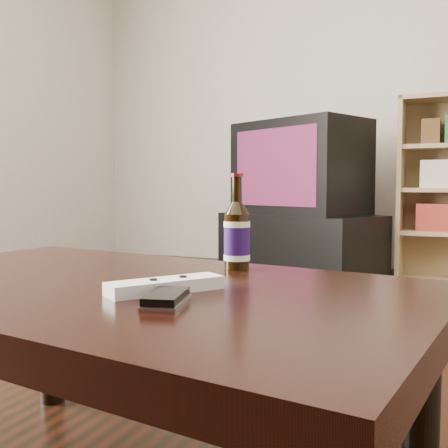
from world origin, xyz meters
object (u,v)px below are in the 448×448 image
at_px(beer_bottle, 237,236).
at_px(tv, 300,168).
at_px(phone, 166,299).
at_px(remote, 165,286).
at_px(coffee_table, 118,311).
at_px(tv_stand, 300,245).

bearing_deg(beer_bottle, tv, 102.18).
bearing_deg(phone, beer_bottle, 79.95).
relative_size(phone, remote, 0.59).
bearing_deg(tv, remote, -54.87).
relative_size(coffee_table, phone, 10.69).
distance_m(tv, coffee_table, 2.68).
distance_m(tv, remote, 2.75).
bearing_deg(coffee_table, tv_stand, 97.95).
bearing_deg(tv, coffee_table, -57.49).
height_order(tv, phone, tv).
relative_size(tv, beer_bottle, 4.70).
height_order(coffee_table, remote, remote).
height_order(tv, coffee_table, tv).
bearing_deg(beer_bottle, coffee_table, -124.38).
xyz_separation_m(tv_stand, beer_bottle, (0.52, -2.41, 0.29)).
bearing_deg(remote, beer_bottle, 120.38).
relative_size(tv_stand, beer_bottle, 5.20).
xyz_separation_m(beer_bottle, remote, (-0.02, -0.27, -0.06)).
xyz_separation_m(tv_stand, phone, (0.55, -2.77, 0.23)).
bearing_deg(coffee_table, tv, 97.97).
height_order(tv, beer_bottle, tv).
distance_m(beer_bottle, phone, 0.36).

